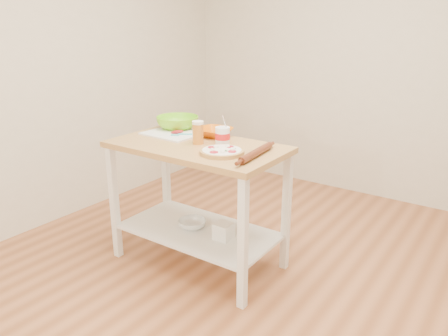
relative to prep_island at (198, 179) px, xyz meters
name	(u,v)px	position (x,y,z in m)	size (l,w,h in m)	color
room_shell	(245,87)	(0.50, -0.19, 0.70)	(4.04, 4.54, 2.74)	#A7653D
prep_island	(198,179)	(0.00, 0.00, 0.00)	(1.21, 0.67, 0.90)	#B5874A
pizza	(222,151)	(0.27, -0.09, 0.27)	(0.28, 0.28, 0.04)	tan
cutting_board	(172,133)	(-0.32, 0.11, 0.26)	(0.41, 0.32, 0.04)	white
spatula	(181,135)	(-0.22, 0.09, 0.27)	(0.13, 0.12, 0.01)	#44BDBC
knife	(180,128)	(-0.37, 0.25, 0.27)	(0.27, 0.04, 0.01)	silver
orange_bowl	(215,132)	(-0.03, 0.25, 0.28)	(0.25, 0.25, 0.06)	#D05C03
green_bowl	(178,123)	(-0.40, 0.26, 0.30)	(0.32, 0.32, 0.10)	#75D117
beer_pint	(198,132)	(0.00, 0.01, 0.33)	(0.08, 0.08, 0.16)	#C47123
yogurt_tub	(223,136)	(0.15, 0.09, 0.31)	(0.10, 0.10, 0.22)	white
rolling_pin	(256,153)	(0.48, -0.02, 0.27)	(0.05, 0.05, 0.39)	#602916
shelf_glass_bowl	(192,224)	(-0.05, -0.01, -0.36)	(0.20, 0.20, 0.06)	silver
shelf_bin	(224,231)	(0.23, -0.01, -0.33)	(0.12, 0.12, 0.12)	white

